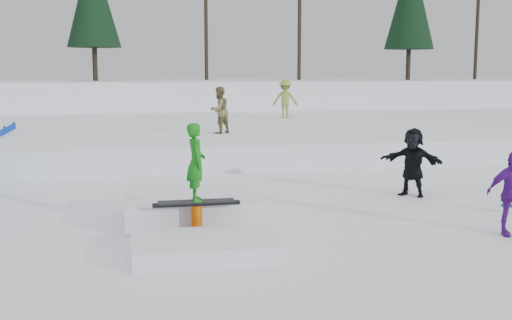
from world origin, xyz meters
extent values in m
plane|color=white|center=(0.00, 0.00, 0.00)|extent=(120.00, 120.00, 0.00)
cube|color=white|center=(0.00, 30.00, 1.20)|extent=(60.00, 14.00, 2.40)
cube|color=white|center=(0.00, 16.00, 0.40)|extent=(50.00, 18.00, 0.80)
cylinder|color=black|center=(-6.50, 12.30, 0.55)|extent=(0.05, 0.05, 1.10)
cylinder|color=black|center=(-6.50, 14.20, 0.55)|extent=(0.05, 0.05, 1.10)
cylinder|color=black|center=(-4.00, 28.50, 3.40)|extent=(0.30, 0.30, 2.00)
cylinder|color=black|center=(3.00, 30.50, 7.15)|extent=(0.24, 0.24, 9.50)
cylinder|color=black|center=(9.00, 29.50, 6.40)|extent=(0.24, 0.24, 8.00)
cylinder|color=black|center=(16.00, 28.00, 3.40)|extent=(0.30, 0.30, 2.00)
cone|color=black|center=(16.00, 28.00, 7.55)|extent=(3.20, 3.20, 6.30)
cylinder|color=black|center=(22.00, 30.00, 7.65)|extent=(0.24, 0.24, 10.50)
imported|color=brown|center=(1.00, 11.06, 1.64)|extent=(1.03, 0.99, 1.67)
imported|color=olive|center=(5.14, 17.83, 1.70)|extent=(1.31, 1.00, 1.79)
imported|color=#5E1496|center=(4.69, -1.17, 0.79)|extent=(0.99, 0.55, 1.59)
imported|color=black|center=(4.54, 2.71, 0.84)|extent=(1.45, 1.44, 1.67)
cube|color=white|center=(-1.05, 1.14, 0.27)|extent=(2.60, 2.20, 0.54)
cube|color=white|center=(-1.05, -1.36, 0.15)|extent=(2.40, 1.60, 0.30)
cylinder|color=#CC5B09|center=(-1.05, -0.16, 0.03)|extent=(0.44, 0.44, 0.06)
cylinder|color=#CC5B09|center=(-1.05, -0.16, 0.30)|extent=(0.20, 0.20, 0.60)
cube|color=black|center=(-1.05, -0.16, 0.63)|extent=(1.60, 0.16, 0.06)
cube|color=black|center=(-1.05, -0.16, 0.68)|extent=(1.40, 0.28, 0.03)
imported|color=#117A13|center=(-1.05, -0.16, 1.40)|extent=(0.34, 0.52, 1.42)
camera|label=1|loc=(-2.28, -11.65, 3.06)|focal=45.00mm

